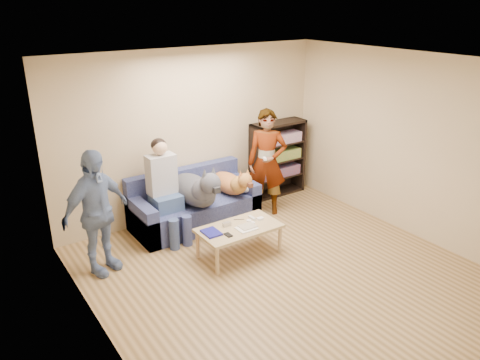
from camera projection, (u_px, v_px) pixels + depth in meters
ground at (295, 281)px, 5.75m from camera, size 5.00×5.00×0.00m
ceiling at (306, 66)px, 4.81m from camera, size 5.00×5.00×0.00m
wall_back at (193, 134)px, 7.21m from camera, size 4.50×0.00×4.50m
wall_left at (105, 236)px, 4.10m from camera, size 0.00×5.00×5.00m
wall_right at (423, 149)px, 6.46m from camera, size 0.00×5.00×5.00m
blanket at (244, 186)px, 7.32m from camera, size 0.41×0.35×0.14m
person_standing_right at (267, 162)px, 7.34m from camera, size 0.73×0.71×1.69m
person_standing_left at (96, 213)px, 5.70m from camera, size 1.02×0.70×1.61m
held_controller at (265, 159)px, 7.02m from camera, size 0.08×0.12×0.03m
notebook_blue at (211, 232)px, 6.02m from camera, size 0.20×0.26×0.03m
papers at (247, 228)px, 6.14m from camera, size 0.26×0.20×0.02m
magazine at (248, 226)px, 6.17m from camera, size 0.22×0.17×0.01m
camera_silver at (227, 224)px, 6.22m from camera, size 0.11×0.06×0.05m
controller_a at (252, 218)px, 6.42m from camera, size 0.04×0.13×0.03m
controller_b at (260, 219)px, 6.40m from camera, size 0.09×0.06×0.03m
headphone_cup_a at (252, 223)px, 6.28m from camera, size 0.07×0.07×0.02m
headphone_cup_b at (249, 221)px, 6.34m from camera, size 0.07×0.07×0.02m
pen_orange at (245, 232)px, 6.06m from camera, size 0.13×0.06×0.01m
pen_black at (239, 219)px, 6.40m from camera, size 0.13×0.08×0.01m
wallet at (228, 235)px, 5.97m from camera, size 0.07×0.12×0.02m
sofa at (194, 207)px, 7.14m from camera, size 1.90×0.85×0.82m
person_seated at (165, 186)px, 6.59m from camera, size 0.40×0.73×1.47m
dog_gray at (197, 189)px, 6.75m from camera, size 0.48×1.28×0.69m
dog_tan at (231, 183)px, 7.17m from camera, size 0.35×1.14×0.51m
coffee_table at (239, 230)px, 6.21m from camera, size 1.10×0.60×0.42m
bookshelf at (277, 157)px, 8.12m from camera, size 1.00×0.34×1.30m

